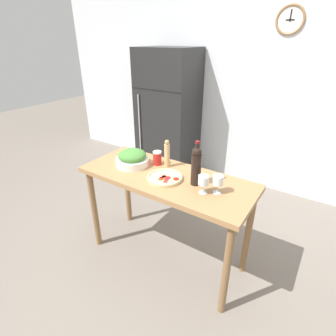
# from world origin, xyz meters

# --- Properties ---
(ground_plane) EXTENTS (14.00, 14.00, 0.00)m
(ground_plane) POSITION_xyz_m (0.00, 0.00, 0.00)
(ground_plane) COLOR slate
(wall_back) EXTENTS (6.40, 0.08, 2.60)m
(wall_back) POSITION_xyz_m (0.00, 1.91, 1.30)
(wall_back) COLOR silver
(wall_back) RESTS_ON ground_plane
(refrigerator) EXTENTS (0.79, 0.64, 1.81)m
(refrigerator) POSITION_xyz_m (-1.01, 1.55, 0.91)
(refrigerator) COLOR black
(refrigerator) RESTS_ON ground_plane
(prep_counter) EXTENTS (1.48, 0.60, 0.89)m
(prep_counter) POSITION_xyz_m (0.00, 0.00, 0.77)
(prep_counter) COLOR #A87A4C
(prep_counter) RESTS_ON ground_plane
(wine_bottle) EXTENTS (0.08, 0.08, 0.36)m
(wine_bottle) POSITION_xyz_m (0.27, 0.02, 1.06)
(wine_bottle) COLOR black
(wine_bottle) RESTS_ON prep_counter
(wine_glass_near) EXTENTS (0.08, 0.08, 0.14)m
(wine_glass_near) POSITION_xyz_m (0.38, -0.07, 0.99)
(wine_glass_near) COLOR silver
(wine_glass_near) RESTS_ON prep_counter
(wine_glass_far) EXTENTS (0.08, 0.08, 0.14)m
(wine_glass_far) POSITION_xyz_m (0.46, -0.01, 0.99)
(wine_glass_far) COLOR silver
(wine_glass_far) RESTS_ON prep_counter
(pepper_mill) EXTENTS (0.05, 0.05, 0.25)m
(pepper_mill) POSITION_xyz_m (-0.09, 0.15, 1.01)
(pepper_mill) COLOR tan
(pepper_mill) RESTS_ON prep_counter
(salad_bowl) EXTENTS (0.30, 0.30, 0.15)m
(salad_bowl) POSITION_xyz_m (-0.37, 0.01, 0.96)
(salad_bowl) COLOR white
(salad_bowl) RESTS_ON prep_counter
(homemade_pizza) EXTENTS (0.29, 0.29, 0.03)m
(homemade_pizza) POSITION_xyz_m (0.02, -0.05, 0.91)
(homemade_pizza) COLOR #DBC189
(homemade_pizza) RESTS_ON prep_counter
(salt_canister) EXTENTS (0.08, 0.08, 0.12)m
(salt_canister) POSITION_xyz_m (-0.19, 0.14, 0.95)
(salt_canister) COLOR #B2231E
(salt_canister) RESTS_ON prep_counter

